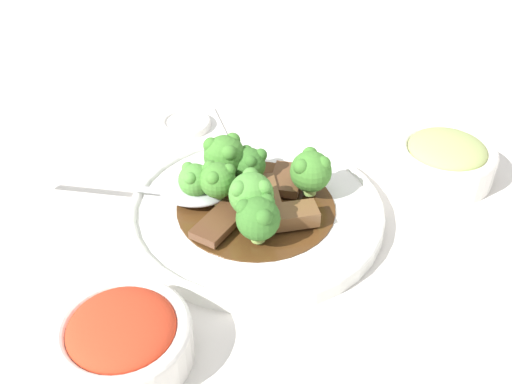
% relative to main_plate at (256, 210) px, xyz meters
% --- Properties ---
extents(ground_plane, '(4.00, 4.00, 0.00)m').
position_rel_main_plate_xyz_m(ground_plane, '(0.00, 0.00, -0.01)').
color(ground_plane, silver).
extents(main_plate, '(0.26, 0.26, 0.02)m').
position_rel_main_plate_xyz_m(main_plate, '(0.00, 0.00, 0.00)').
color(main_plate, white).
rests_on(main_plate, ground_plane).
extents(beef_strip_0, '(0.04, 0.07, 0.01)m').
position_rel_main_plate_xyz_m(beef_strip_0, '(0.01, 0.00, 0.02)').
color(beef_strip_0, brown).
rests_on(beef_strip_0, main_plate).
extents(beef_strip_1, '(0.07, 0.03, 0.02)m').
position_rel_main_plate_xyz_m(beef_strip_1, '(0.02, -0.04, 0.02)').
color(beef_strip_1, brown).
rests_on(beef_strip_1, main_plate).
extents(beef_strip_2, '(0.06, 0.06, 0.01)m').
position_rel_main_plate_xyz_m(beef_strip_2, '(-0.04, -0.03, 0.01)').
color(beef_strip_2, '#56331E').
rests_on(beef_strip_2, main_plate).
extents(beef_strip_3, '(0.05, 0.06, 0.01)m').
position_rel_main_plate_xyz_m(beef_strip_3, '(0.04, 0.03, 0.01)').
color(beef_strip_3, brown).
rests_on(beef_strip_3, main_plate).
extents(broccoli_floret_0, '(0.04, 0.04, 0.05)m').
position_rel_main_plate_xyz_m(broccoli_floret_0, '(-0.04, 0.01, 0.04)').
color(broccoli_floret_0, '#7FA84C').
rests_on(broccoli_floret_0, main_plate).
extents(broccoli_floret_1, '(0.04, 0.04, 0.05)m').
position_rel_main_plate_xyz_m(broccoli_floret_1, '(-0.01, -0.05, 0.04)').
color(broccoli_floret_1, '#8EB756').
rests_on(broccoli_floret_1, main_plate).
extents(broccoli_floret_2, '(0.04, 0.04, 0.05)m').
position_rel_main_plate_xyz_m(broccoli_floret_2, '(0.06, 0.01, 0.04)').
color(broccoli_floret_2, '#8EB756').
rests_on(broccoli_floret_2, main_plate).
extents(broccoli_floret_3, '(0.04, 0.04, 0.04)m').
position_rel_main_plate_xyz_m(broccoli_floret_3, '(0.00, 0.04, 0.03)').
color(broccoli_floret_3, '#7FA84C').
rests_on(broccoli_floret_3, main_plate).
extents(broccoli_floret_4, '(0.04, 0.04, 0.05)m').
position_rel_main_plate_xyz_m(broccoli_floret_4, '(-0.02, 0.05, 0.04)').
color(broccoli_floret_4, '#8EB756').
rests_on(broccoli_floret_4, main_plate).
extents(broccoli_floret_5, '(0.04, 0.04, 0.05)m').
position_rel_main_plate_xyz_m(broccoli_floret_5, '(-0.01, -0.02, 0.04)').
color(broccoli_floret_5, '#7FA84C').
rests_on(broccoli_floret_5, main_plate).
extents(broccoli_floret_6, '(0.03, 0.03, 0.04)m').
position_rel_main_plate_xyz_m(broccoli_floret_6, '(-0.06, 0.02, 0.03)').
color(broccoli_floret_6, '#7FA84C').
rests_on(broccoli_floret_6, main_plate).
extents(serving_spoon, '(0.21, 0.10, 0.01)m').
position_rel_main_plate_xyz_m(serving_spoon, '(-0.07, 0.03, 0.02)').
color(serving_spoon, '#B7B7BC').
rests_on(serving_spoon, main_plate).
extents(side_bowl_kimchi, '(0.11, 0.11, 0.05)m').
position_rel_main_plate_xyz_m(side_bowl_kimchi, '(-0.14, -0.15, 0.01)').
color(side_bowl_kimchi, white).
rests_on(side_bowl_kimchi, ground_plane).
extents(side_bowl_appetizer, '(0.11, 0.11, 0.05)m').
position_rel_main_plate_xyz_m(side_bowl_appetizer, '(0.22, 0.03, 0.01)').
color(side_bowl_appetizer, white).
rests_on(side_bowl_appetizer, ground_plane).
extents(sauce_dish, '(0.06, 0.06, 0.01)m').
position_rel_main_plate_xyz_m(sauce_dish, '(-0.05, 0.19, -0.00)').
color(sauce_dish, white).
rests_on(sauce_dish, ground_plane).
extents(paper_napkin, '(0.10, 0.09, 0.01)m').
position_rel_main_plate_xyz_m(paper_napkin, '(-0.05, 0.19, -0.01)').
color(paper_napkin, silver).
rests_on(paper_napkin, ground_plane).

